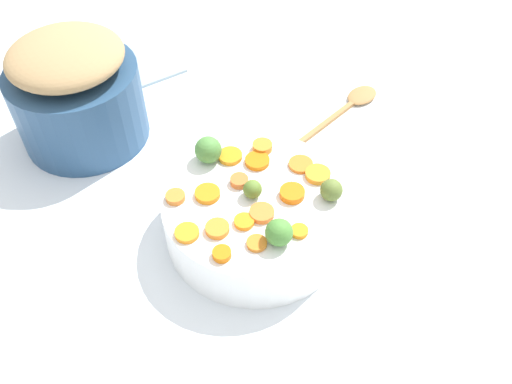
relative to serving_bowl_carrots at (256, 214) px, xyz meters
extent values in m
cube|color=white|center=(0.02, 0.04, -0.05)|extent=(2.40, 2.40, 0.02)
cylinder|color=white|center=(0.00, 0.00, 0.00)|extent=(0.29, 0.29, 0.08)
cylinder|color=navy|center=(-0.39, -0.01, 0.03)|extent=(0.23, 0.23, 0.15)
ellipsoid|color=tan|center=(-0.39, -0.01, 0.13)|extent=(0.20, 0.20, 0.06)
cylinder|color=orange|center=(0.04, 0.03, 0.05)|extent=(0.05, 0.05, 0.01)
cylinder|color=orange|center=(0.03, -0.11, 0.05)|extent=(0.03, 0.03, 0.01)
cylinder|color=orange|center=(-0.06, -0.04, 0.05)|extent=(0.05, 0.05, 0.01)
cylinder|color=orange|center=(0.00, -0.08, 0.05)|extent=(0.04, 0.04, 0.01)
cylinder|color=orange|center=(0.05, 0.09, 0.05)|extent=(0.06, 0.06, 0.01)
cylinder|color=orange|center=(-0.08, 0.04, 0.05)|extent=(0.04, 0.04, 0.01)
cylinder|color=orange|center=(0.03, -0.02, 0.05)|extent=(0.04, 0.04, 0.01)
cylinder|color=orange|center=(-0.04, 0.06, 0.05)|extent=(0.05, 0.05, 0.01)
cylinder|color=orange|center=(-0.09, -0.08, 0.05)|extent=(0.03, 0.03, 0.01)
cylinder|color=orange|center=(-0.04, 0.01, 0.05)|extent=(0.04, 0.04, 0.01)
cylinder|color=orange|center=(0.02, 0.09, 0.05)|extent=(0.04, 0.04, 0.01)
cylinder|color=orange|center=(0.09, -0.02, 0.05)|extent=(0.03, 0.03, 0.01)
cylinder|color=orange|center=(-0.03, -0.12, 0.05)|extent=(0.05, 0.05, 0.01)
cylinder|color=orange|center=(0.05, -0.07, 0.05)|extent=(0.04, 0.04, 0.01)
cylinder|color=orange|center=(0.01, -0.05, 0.05)|extent=(0.03, 0.03, 0.01)
cylinder|color=orange|center=(-0.05, 0.09, 0.05)|extent=(0.04, 0.04, 0.01)
sphere|color=olive|center=(0.09, 0.07, 0.06)|extent=(0.03, 0.03, 0.03)
sphere|color=#5A7A2D|center=(-0.01, 0.00, 0.06)|extent=(0.03, 0.03, 0.03)
sphere|color=#4D883D|center=(-0.11, 0.02, 0.06)|extent=(0.04, 0.04, 0.04)
sphere|color=#4A8937|center=(0.08, -0.05, 0.06)|extent=(0.04, 0.04, 0.04)
cube|color=#AD7A45|center=(-0.05, 0.27, -0.04)|extent=(0.04, 0.22, 0.01)
ellipsoid|color=#AD7A45|center=(-0.03, 0.40, -0.04)|extent=(0.06, 0.08, 0.01)
cube|color=#9CB0B9|center=(-0.48, 0.22, -0.04)|extent=(0.20, 0.18, 0.01)
camera|label=1|loc=(0.32, -0.43, 0.65)|focal=38.04mm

